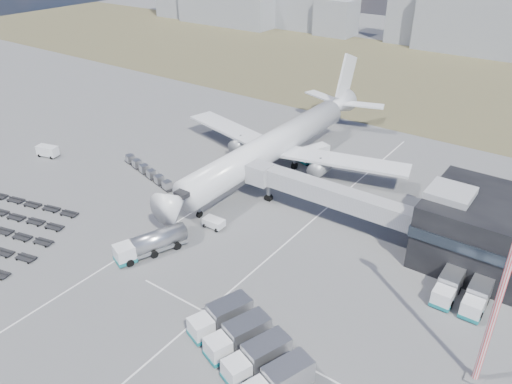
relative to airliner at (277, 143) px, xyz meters
The scene contains 14 objects.
ground 32.81m from the airliner, 90.00° to the right, with size 420.00×420.00×0.00m, color #565659.
grass_strip 77.80m from the airliner, 90.00° to the left, with size 420.00×90.00×0.01m, color brown.
lane_markings 31.41m from the airliner, 71.60° to the right, with size 47.12×110.00×0.01m.
jet_bridge 19.89m from the airliner, 36.93° to the right, with size 30.30×3.80×7.05m.
airliner is the anchor object (origin of this frame).
skyline 119.22m from the airliner, 94.54° to the left, with size 285.00×25.47×25.92m.
fuel_tanker 35.49m from the airliner, 88.33° to the right, with size 6.45×11.27×3.55m.
pushback_tug 25.11m from the airliner, 80.68° to the right, with size 3.46×1.95×1.54m, color silver.
utility_van 48.38m from the airliner, 150.45° to the right, with size 4.43×2.01×2.36m, color silver.
catering_truck 9.20m from the airliner, 57.60° to the left, with size 4.78×6.92×2.94m.
service_trucks_near 50.02m from the airliner, 60.14° to the right, with size 16.24×12.31×3.20m.
service_trucks_far 46.05m from the airliner, 24.33° to the right, with size 6.24×7.47×3.00m.
uld_row 25.88m from the airliner, 135.89° to the right, with size 17.06×5.88×1.57m.
floodlight_mast 56.68m from the airliner, 33.61° to the right, with size 2.36×1.93×24.96m.
Camera 1 is at (49.47, -43.41, 44.43)m, focal length 35.00 mm.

